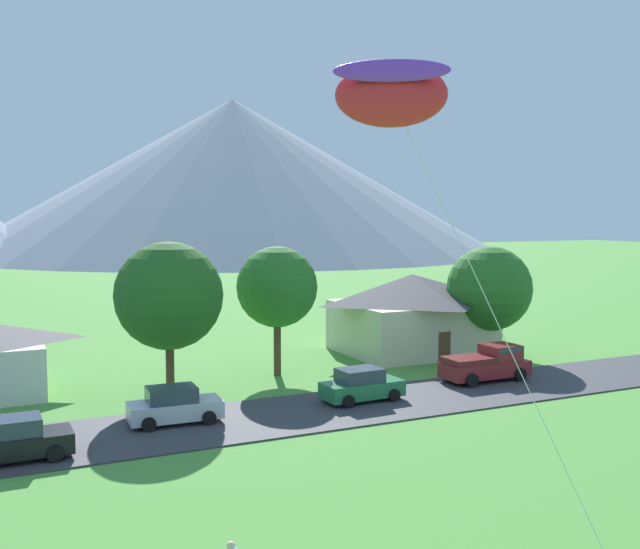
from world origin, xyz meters
TOP-DOWN VIEW (x-y plane):
  - road_strip at (0.00, 29.58)m, footprint 160.00×6.55m
  - mountain_far_west_ridge at (48.58, 174.80)m, footprint 133.90×133.90m
  - house_leftmost at (16.44, 40.71)m, footprint 10.27×8.54m
  - tree_near_left at (5.15, 37.82)m, footprint 4.82×4.82m
  - tree_left_of_center at (-1.95, 35.20)m, footprint 5.63×5.63m
  - tree_right_of_center at (20.45, 37.33)m, footprint 5.76×5.76m
  - parked_car_green_west_end at (6.72, 30.22)m, footprint 4.27×2.21m
  - parked_car_black_mid_west at (-9.80, 28.06)m, footprint 4.22×2.12m
  - parked_car_silver_mid_east at (-2.95, 30.42)m, footprint 4.28×2.24m
  - pickup_truck_maroon_west_side at (15.47, 31.17)m, footprint 5.21×2.34m
  - kite_flyer_with_kite at (-2.33, 12.09)m, footprint 5.21×5.14m

SIDE VIEW (x-z plane):
  - road_strip at x=0.00m, z-range 0.00..0.08m
  - parked_car_green_west_end at x=6.72m, z-range 0.03..1.71m
  - parked_car_black_mid_west at x=-9.80m, z-range 0.03..1.71m
  - parked_car_silver_mid_east at x=-2.95m, z-range 0.03..1.71m
  - pickup_truck_maroon_west_side at x=15.47m, z-range 0.06..2.06m
  - house_leftmost at x=16.44m, z-range 0.10..5.56m
  - tree_right_of_center at x=20.45m, z-range 0.85..8.33m
  - tree_near_left at x=5.15m, z-range 1.44..9.18m
  - tree_left_of_center at x=-1.95m, z-range 1.29..9.52m
  - kite_flyer_with_kite at x=-2.33m, z-range 5.38..18.46m
  - mountain_far_west_ridge at x=48.58m, z-range 0.00..38.54m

